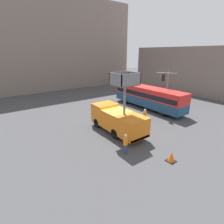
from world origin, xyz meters
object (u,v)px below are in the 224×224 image
traffic_light_pole (166,85)px  city_bus (148,96)px  utility_truck (117,118)px  road_worker_near_truck (125,144)px  traffic_cone_near_truck (171,157)px  road_worker_directing (145,116)px

traffic_light_pole → city_bus: bearing=98.4°
utility_truck → traffic_light_pole: size_ratio=1.18×
utility_truck → road_worker_near_truck: size_ratio=3.79×
utility_truck → road_worker_near_truck: (-1.99, -3.68, -0.66)m
traffic_light_pole → traffic_cone_near_truck: 12.74m
city_bus → traffic_light_pole: size_ratio=2.11×
utility_truck → road_worker_directing: 4.04m
city_bus → road_worker_directing: (-4.97, -4.20, -0.95)m
road_worker_near_truck → road_worker_directing: bearing=-28.3°
traffic_light_pole → utility_truck: bearing=-171.4°
city_bus → traffic_light_pole: 3.36m
utility_truck → traffic_light_pole: 9.74m
city_bus → traffic_cone_near_truck: (-8.82, -10.76, -1.49)m
city_bus → traffic_light_pole: (0.40, -2.68, 1.99)m
city_bus → utility_truck: bearing=112.6°
traffic_light_pole → traffic_cone_near_truck: (-9.21, -8.08, -3.48)m
utility_truck → traffic_light_pole: bearing=8.6°
utility_truck → road_worker_near_truck: bearing=-118.4°
traffic_light_pole → traffic_cone_near_truck: size_ratio=7.25×
utility_truck → road_worker_near_truck: 4.24m
city_bus → traffic_cone_near_truck: bearing=138.7°
road_worker_near_truck → road_worker_directing: road_worker_directing is taller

